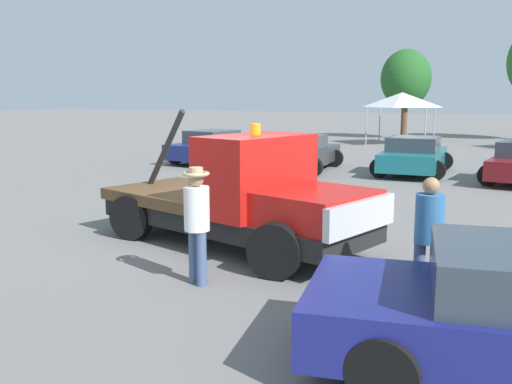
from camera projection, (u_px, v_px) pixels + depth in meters
The scene contains 9 objects.
ground_plane at pixel (232, 245), 10.73m from camera, with size 160.00×160.00×0.00m, color slate.
tow_truck at pixel (245, 200), 10.36m from camera, with size 5.88×3.46×2.51m.
person_near_truck at pixel (429, 231), 7.61m from camera, with size 0.38×0.38×1.72m.
person_at_hood at pixel (197, 216), 8.35m from camera, with size 0.39×0.39×1.76m.
parked_car_navy at pixel (215, 147), 23.78m from camera, with size 2.92×4.72×1.34m.
parked_car_charcoal at pixel (301, 153), 21.15m from camera, with size 2.66×4.56×1.34m.
parked_car_teal at pixel (413, 156), 20.22m from camera, with size 2.58×4.30×1.34m.
canopy_tent_white at pixel (402, 100), 31.95m from camera, with size 3.25×3.25×2.92m.
tree_left at pixel (406, 79), 36.20m from camera, with size 3.16×3.16×5.64m.
Camera 1 is at (4.85, -9.22, 2.79)m, focal length 40.00 mm.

